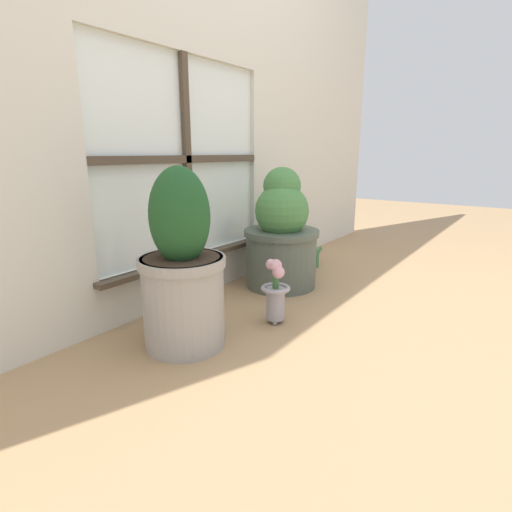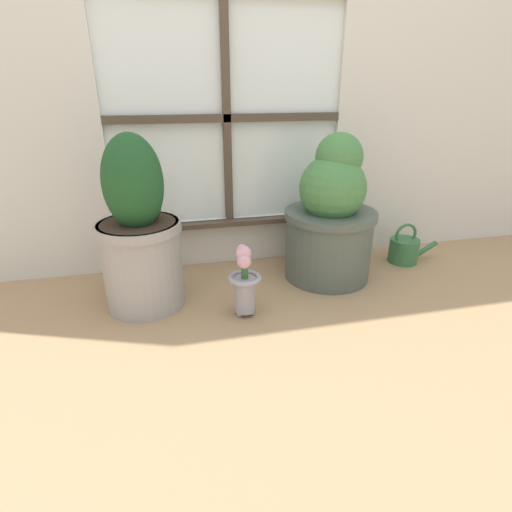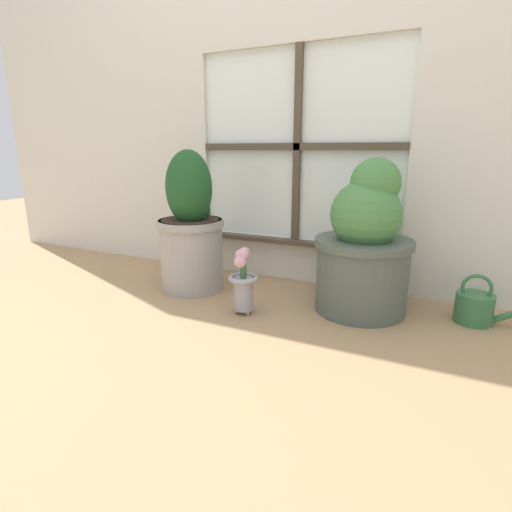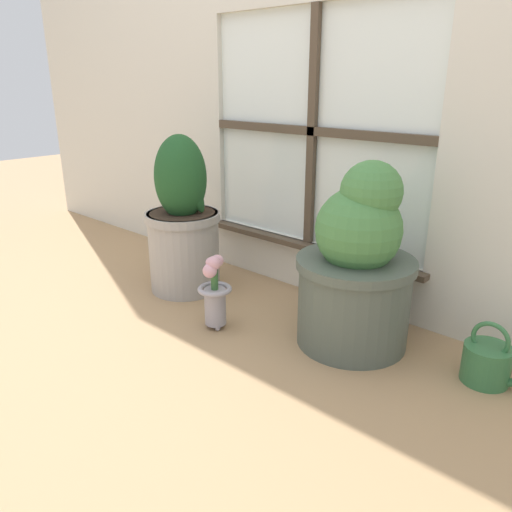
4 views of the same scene
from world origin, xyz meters
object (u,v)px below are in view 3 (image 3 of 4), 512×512
Objects in this scene: flower_vase at (243,281)px; watering_can at (475,307)px; potted_plant_right at (364,247)px; potted_plant_left at (191,231)px.

flower_vase reaches higher than watering_can.
watering_can is (0.46, 0.07, -0.22)m from potted_plant_right.
potted_plant_left reaches higher than flower_vase.
potted_plant_left is 2.38× the size of flower_vase.
flower_vase is (-0.46, -0.26, -0.14)m from potted_plant_right.
potted_plant_left is at bearing -174.47° from potted_plant_right.
flower_vase is 1.11× the size of watering_can.
potted_plant_right is at bearing 29.47° from flower_vase.
potted_plant_left is 1.33m from watering_can.
watering_can is at bearing 6.58° from potted_plant_left.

